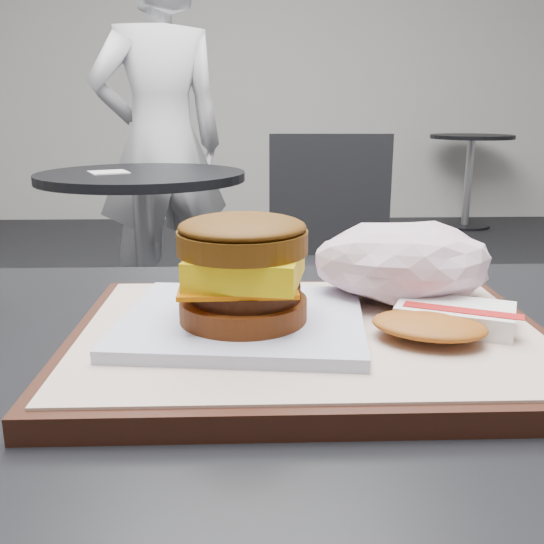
{
  "coord_description": "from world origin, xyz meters",
  "views": [
    {
      "loc": [
        0.02,
        -0.43,
        0.96
      ],
      "look_at": [
        0.04,
        0.03,
        0.83
      ],
      "focal_mm": 40.0,
      "sensor_mm": 36.0,
      "label": 1
    }
  ],
  "objects": [
    {
      "name": "serving_tray",
      "position": [
        0.07,
        0.03,
        0.78
      ],
      "size": [
        0.38,
        0.28,
        0.02
      ],
      "color": "black",
      "rests_on": "customer_table"
    },
    {
      "name": "hash_brown",
      "position": [
        0.17,
        0.01,
        0.8
      ],
      "size": [
        0.13,
        0.12,
        0.02
      ],
      "color": "white",
      "rests_on": "serving_tray"
    },
    {
      "name": "napkin",
      "position": [
        -0.46,
        1.63,
        0.75
      ],
      "size": [
        0.16,
        0.16,
        0.0
      ],
      "primitive_type": "cube",
      "rotation": [
        0.0,
        0.0,
        0.43
      ],
      "color": "white",
      "rests_on": "neighbor_table"
    },
    {
      "name": "patron",
      "position": [
        -0.36,
        2.25,
        0.81
      ],
      "size": [
        0.69,
        0.59,
        1.61
      ],
      "primitive_type": "imported",
      "rotation": [
        0.0,
        0.0,
        3.56
      ],
      "color": "silver",
      "rests_on": "ground"
    },
    {
      "name": "crumpled_wrapper",
      "position": [
        0.16,
        0.1,
        0.83
      ],
      "size": [
        0.16,
        0.13,
        0.07
      ],
      "primitive_type": null,
      "color": "white",
      "rests_on": "serving_tray"
    },
    {
      "name": "neighbor_chair",
      "position": [
        0.16,
        1.56,
        0.51
      ],
      "size": [
        0.61,
        0.44,
        0.88
      ],
      "color": "#AFAFB4",
      "rests_on": "ground"
    },
    {
      "name": "bg_table_far",
      "position": [
        1.8,
        4.5,
        0.56
      ],
      "size": [
        0.66,
        0.66,
        0.75
      ],
      "color": "black",
      "rests_on": "ground"
    },
    {
      "name": "breakfast_sandwich",
      "position": [
        0.02,
        0.02,
        0.83
      ],
      "size": [
        0.21,
        0.19,
        0.09
      ],
      "color": "white",
      "rests_on": "serving_tray"
    },
    {
      "name": "neighbor_table",
      "position": [
        -0.35,
        1.65,
        0.55
      ],
      "size": [
        0.7,
        0.7,
        0.75
      ],
      "color": "black",
      "rests_on": "ground"
    }
  ]
}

